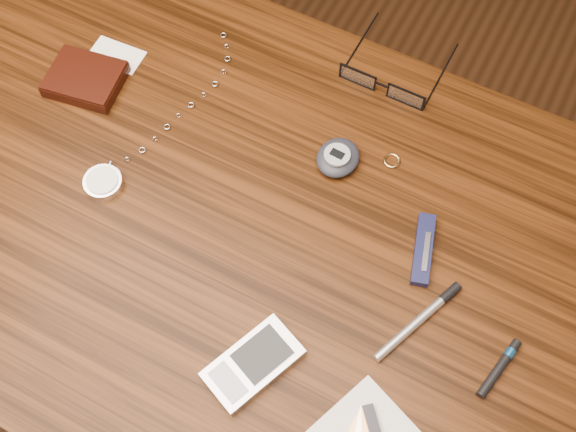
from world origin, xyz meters
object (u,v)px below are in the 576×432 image
pocket_knife (423,249)px  pda_phone (253,364)px  wallet_and_card (86,78)px  eyeglasses (384,83)px  pedometer (338,157)px  silver_pen (425,315)px  pocket_watch (108,178)px  desk (236,250)px

pocket_knife → pda_phone: bearing=-117.5°
wallet_and_card → eyeglasses: (0.38, 0.19, 0.00)m
pedometer → silver_pen: 0.24m
wallet_and_card → pda_phone: wallet_and_card is taller
pocket_watch → silver_pen: 0.44m
eyeglasses → pda_phone: bearing=-86.0°
desk → silver_pen: silver_pen is taller
desk → silver_pen: size_ratio=7.43×
desk → eyeglasses: (0.09, 0.28, 0.12)m
wallet_and_card → pocket_knife: 0.53m
wallet_and_card → eyeglasses: bearing=26.3°
pocket_watch → pocket_knife: (0.41, 0.10, -0.00)m
eyeglasses → silver_pen: bearing=-57.4°
eyeglasses → pedometer: (-0.00, -0.14, -0.00)m
eyeglasses → pedometer: bearing=-91.7°
wallet_and_card → eyeglasses: 0.42m
silver_pen → pocket_knife: bearing=114.0°
desk → pocket_knife: pocket_knife is taller
pocket_watch → pda_phone: pda_phone is taller
eyeglasses → pocket_knife: size_ratio=1.36×
pda_phone → pocket_knife: (0.12, 0.23, -0.00)m
wallet_and_card → pocket_watch: size_ratio=0.42×
wallet_and_card → pocket_watch: (0.12, -0.12, -0.00)m
wallet_and_card → silver_pen: (0.56, -0.10, -0.01)m
desk → pda_phone: size_ratio=7.91×
desk → wallet_and_card: (-0.29, 0.09, 0.11)m
pedometer → wallet_and_card: bearing=-172.8°
pda_phone → pedometer: 0.30m
eyeglasses → silver_pen: (0.18, -0.29, -0.01)m
pocket_knife → pocket_watch: bearing=-166.6°
desk → wallet_and_card: 0.32m
pocket_knife → silver_pen: 0.09m
wallet_and_card → pda_phone: bearing=-31.4°
eyeglasses → pocket_knife: eyeglasses is taller
desk → pocket_watch: 0.20m
silver_pen → desk: bearing=178.2°
pocket_watch → pda_phone: bearing=-24.0°
eyeglasses → pocket_knife: bearing=-54.4°
eyeglasses → pocket_watch: (-0.26, -0.31, -0.01)m
desk → eyeglasses: size_ratio=7.43×
desk → pocket_watch: bearing=-171.0°
desk → pedometer: pedometer is taller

